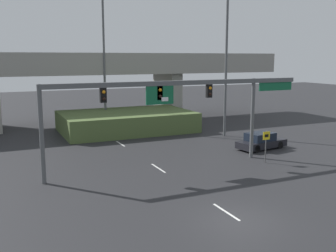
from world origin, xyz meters
name	(u,v)px	position (x,y,z in m)	size (l,w,h in m)	color
ground_plane	(238,219)	(0.00, 0.00, 0.00)	(160.00, 160.00, 0.00)	#262628
lane_markings	(137,154)	(0.00, 14.07, 0.00)	(0.14, 28.51, 0.01)	silver
signal_gantry	(177,96)	(1.36, 9.51, 5.06)	(19.32, 0.44, 6.11)	#515456
speed_limit_sign	(266,142)	(7.74, 7.78, 1.56)	(0.60, 0.11, 2.39)	#4C4C4C
highway_light_pole_near	(226,63)	(10.46, 17.60, 7.16)	(0.70, 0.36, 13.57)	#515456
highway_light_pole_far	(104,59)	(1.04, 26.96, 7.47)	(0.70, 0.36, 14.19)	#515456
overpass_bridge	(87,72)	(0.00, 30.60, 6.01)	(47.92, 7.42, 8.17)	gray
grass_embankment	(127,121)	(2.52, 24.19, 1.01)	(13.41, 8.47, 2.03)	#4C6033
parked_sedan_near_right	(261,141)	(10.27, 11.58, 0.65)	(4.66, 2.45, 1.40)	black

